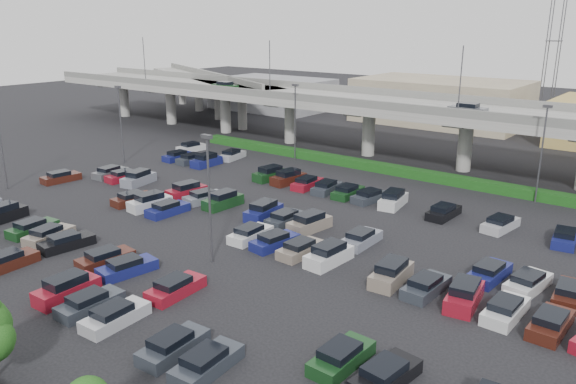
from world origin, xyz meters
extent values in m
plane|color=black|center=(0.00, 0.00, 0.00)|extent=(280.00, 280.00, 0.00)
cube|color=gray|center=(0.00, 32.00, 7.25)|extent=(150.00, 13.00, 1.10)
cube|color=slate|center=(0.00, 25.75, 8.30)|extent=(150.00, 0.50, 1.00)
cube|color=slate|center=(0.00, 38.25, 8.30)|extent=(150.00, 0.50, 1.00)
cylinder|color=gray|center=(-65.00, 32.00, 3.35)|extent=(1.80, 1.80, 6.70)
cube|color=slate|center=(-65.00, 32.00, 6.50)|extent=(2.60, 9.75, 0.50)
cylinder|color=gray|center=(-51.00, 32.00, 3.35)|extent=(1.80, 1.80, 6.70)
cube|color=slate|center=(-51.00, 32.00, 6.50)|extent=(2.60, 9.75, 0.50)
cylinder|color=gray|center=(-37.00, 32.00, 3.35)|extent=(1.80, 1.80, 6.70)
cube|color=slate|center=(-37.00, 32.00, 6.50)|extent=(2.60, 9.75, 0.50)
cylinder|color=gray|center=(-23.00, 32.00, 3.35)|extent=(1.80, 1.80, 6.70)
cube|color=slate|center=(-23.00, 32.00, 6.50)|extent=(2.60, 9.75, 0.50)
cylinder|color=gray|center=(-9.00, 32.00, 3.35)|extent=(1.80, 1.80, 6.70)
cube|color=slate|center=(-9.00, 32.00, 6.50)|extent=(2.60, 9.75, 0.50)
cylinder|color=gray|center=(5.00, 32.00, 3.35)|extent=(1.80, 1.80, 6.70)
cube|color=slate|center=(5.00, 32.00, 6.50)|extent=(2.60, 9.75, 0.50)
cube|color=#153D19|center=(-34.00, 29.00, 8.21)|extent=(4.40, 1.82, 0.82)
cube|color=black|center=(-34.00, 29.00, 8.84)|extent=(2.30, 1.60, 0.50)
cube|color=#4E5155|center=(6.00, 29.00, 8.21)|extent=(4.40, 1.82, 0.82)
cube|color=black|center=(6.00, 29.00, 8.84)|extent=(2.30, 1.60, 0.50)
cylinder|color=#46454A|center=(-50.00, 25.90, 11.80)|extent=(0.14, 0.14, 8.00)
cylinder|color=#46454A|center=(-22.00, 25.90, 11.80)|extent=(0.14, 0.14, 8.00)
cylinder|color=#46454A|center=(6.00, 25.90, 11.80)|extent=(0.14, 0.14, 8.00)
cube|color=gray|center=(-52.00, 43.00, 7.25)|extent=(50.93, 30.13, 1.10)
cube|color=slate|center=(-52.00, 43.00, 8.30)|extent=(47.34, 22.43, 1.00)
cylinder|color=gray|center=(-69.22, 51.03, 3.35)|extent=(1.60, 1.60, 6.70)
cylinder|color=gray|center=(-58.34, 45.96, 3.35)|extent=(1.60, 1.60, 6.70)
cylinder|color=gray|center=(-47.47, 40.89, 3.35)|extent=(1.60, 1.60, 6.70)
cylinder|color=gray|center=(-36.59, 35.82, 3.35)|extent=(1.60, 1.60, 6.70)
cube|color=#153D11|center=(0.00, 25.00, 0.55)|extent=(66.00, 1.60, 1.10)
cube|color=#421A11|center=(-11.75, -18.50, 0.41)|extent=(2.12, 4.51, 0.82)
cube|color=black|center=(-11.75, -18.70, 1.04)|extent=(1.76, 2.40, 0.50)
cube|color=maroon|center=(-3.50, -18.50, 0.53)|extent=(2.01, 4.47, 1.05)
cube|color=black|center=(-3.50, -18.50, 1.34)|extent=(1.71, 2.67, 0.65)
cube|color=#2F343D|center=(-0.75, -18.50, 0.41)|extent=(1.88, 4.42, 0.82)
cube|color=black|center=(-0.75, -18.70, 1.04)|extent=(1.63, 2.32, 0.50)
cube|color=#B9B9BE|center=(2.00, -18.50, 0.41)|extent=(2.08, 4.50, 0.82)
cube|color=black|center=(2.00, -18.70, 1.04)|extent=(1.73, 2.39, 0.50)
cube|color=#2F343D|center=(7.50, -18.50, 0.41)|extent=(2.12, 4.52, 0.82)
cube|color=black|center=(7.50, -18.70, 1.04)|extent=(1.76, 2.41, 0.50)
cube|color=#2F343D|center=(10.25, -18.50, 0.41)|extent=(2.15, 4.52, 0.82)
cube|color=black|center=(10.25, -18.70, 1.04)|extent=(1.77, 2.41, 0.50)
cube|color=black|center=(-22.75, -13.50, 0.53)|extent=(2.49, 4.63, 1.05)
cube|color=black|center=(-22.75, -13.50, 1.34)|extent=(1.99, 2.82, 0.65)
cube|color=#153D19|center=(-17.25, -13.50, 0.41)|extent=(2.30, 4.58, 0.82)
cube|color=black|center=(-17.25, -13.70, 1.04)|extent=(1.85, 2.46, 0.50)
cube|color=gray|center=(-14.50, -13.50, 0.41)|extent=(2.67, 4.68, 0.82)
cube|color=black|center=(-14.50, -13.70, 1.04)|extent=(2.03, 2.58, 0.50)
cube|color=black|center=(-11.75, -13.50, 0.41)|extent=(2.33, 4.58, 0.82)
cube|color=black|center=(-11.75, -13.70, 1.04)|extent=(1.86, 2.47, 0.50)
cube|color=#421A11|center=(-6.25, -13.50, 0.41)|extent=(2.24, 4.56, 0.82)
cube|color=black|center=(-6.25, -13.70, 1.04)|extent=(1.82, 2.45, 0.50)
cube|color=navy|center=(-3.50, -13.50, 0.41)|extent=(2.46, 4.62, 0.82)
cube|color=black|center=(-3.50, -13.70, 1.04)|extent=(1.93, 2.52, 0.50)
cube|color=maroon|center=(2.00, -13.50, 0.41)|extent=(2.09, 4.50, 0.82)
cube|color=black|center=(2.00, -13.70, 1.04)|extent=(1.74, 2.39, 0.50)
cube|color=#153D19|center=(15.75, -13.50, 0.41)|extent=(1.92, 4.44, 0.82)
cube|color=black|center=(15.75, -13.70, 1.04)|extent=(1.65, 2.34, 0.50)
cube|color=black|center=(18.50, -13.50, 0.41)|extent=(2.32, 4.58, 0.82)
cube|color=black|center=(18.50, -13.70, 1.04)|extent=(1.86, 2.47, 0.50)
cube|color=#421A11|center=(-31.00, -2.50, 0.41)|extent=(2.18, 4.54, 0.82)
cube|color=black|center=(-31.00, -2.70, 1.04)|extent=(1.79, 2.43, 0.50)
cube|color=#421A11|center=(-17.25, -2.50, 0.41)|extent=(2.22, 4.55, 0.82)
cube|color=black|center=(-17.25, -2.70, 1.04)|extent=(1.81, 2.44, 0.50)
cube|color=silver|center=(-14.50, -2.50, 0.53)|extent=(2.27, 4.57, 1.05)
cube|color=black|center=(-14.50, -2.50, 1.34)|extent=(1.86, 2.75, 0.65)
cube|color=navy|center=(-11.75, -2.50, 0.41)|extent=(1.93, 4.44, 0.82)
cube|color=black|center=(-11.75, -2.70, 1.04)|extent=(1.66, 2.34, 0.50)
cube|color=silver|center=(-0.75, -2.50, 0.41)|extent=(1.99, 4.47, 0.82)
cube|color=black|center=(-0.75, -2.70, 1.04)|extent=(1.69, 2.36, 0.50)
cube|color=navy|center=(2.00, -2.50, 0.41)|extent=(2.45, 4.62, 0.82)
cube|color=black|center=(2.00, -2.70, 1.04)|extent=(1.92, 2.51, 0.50)
cube|color=gray|center=(4.75, -2.50, 0.41)|extent=(2.04, 4.49, 0.82)
cube|color=black|center=(4.75, -2.70, 1.04)|extent=(1.72, 2.38, 0.50)
cube|color=silver|center=(7.50, -2.50, 0.53)|extent=(2.09, 4.50, 1.05)
cube|color=black|center=(7.50, -2.50, 1.34)|extent=(1.76, 2.69, 0.65)
cube|color=gray|center=(13.00, -2.50, 0.53)|extent=(2.16, 4.53, 1.05)
cube|color=black|center=(13.00, -2.50, 1.34)|extent=(1.80, 2.72, 0.65)
cube|color=#2F343D|center=(15.75, -2.50, 0.41)|extent=(2.06, 4.49, 0.82)
cube|color=black|center=(15.75, -2.70, 1.04)|extent=(1.73, 2.38, 0.50)
cube|color=maroon|center=(18.50, -2.50, 0.53)|extent=(2.44, 4.62, 1.05)
cube|color=black|center=(18.50, -2.50, 1.34)|extent=(1.96, 2.80, 0.65)
cube|color=silver|center=(21.25, -2.50, 0.41)|extent=(1.96, 4.46, 0.82)
cube|color=black|center=(21.25, -2.70, 1.04)|extent=(1.68, 2.35, 0.50)
cube|color=#421A11|center=(24.00, -2.50, 0.41)|extent=(1.94, 4.45, 0.82)
cube|color=black|center=(24.00, -2.70, 1.04)|extent=(1.66, 2.34, 0.50)
cube|color=#4E5155|center=(-28.25, 2.50, 0.41)|extent=(2.27, 4.56, 0.82)
cube|color=black|center=(-28.25, 2.30, 1.04)|extent=(1.83, 2.45, 0.50)
cube|color=maroon|center=(-25.50, 2.50, 0.41)|extent=(2.18, 4.54, 0.82)
cube|color=black|center=(-25.50, 2.30, 1.04)|extent=(1.79, 2.42, 0.50)
cube|color=gray|center=(-22.75, 2.50, 0.53)|extent=(2.63, 4.67, 1.05)
cube|color=black|center=(-22.75, 2.50, 1.34)|extent=(2.07, 2.86, 0.65)
cube|color=maroon|center=(-14.50, 2.50, 0.53)|extent=(2.31, 4.58, 1.05)
cube|color=black|center=(-14.50, 2.50, 1.34)|extent=(1.89, 2.77, 0.65)
cube|color=gray|center=(-11.75, 2.50, 0.41)|extent=(2.57, 4.65, 0.82)
cube|color=black|center=(-11.75, 2.30, 1.04)|extent=(1.98, 2.55, 0.50)
cube|color=#153D19|center=(-9.00, 2.50, 0.53)|extent=(2.01, 4.48, 1.05)
cube|color=black|center=(-9.00, 2.50, 1.34)|extent=(1.71, 2.67, 0.65)
cube|color=navy|center=(-3.50, 2.50, 0.53)|extent=(2.26, 4.56, 1.05)
cube|color=black|center=(-3.50, 2.50, 1.34)|extent=(1.86, 2.75, 0.65)
cube|color=#2F343D|center=(-0.75, 2.50, 0.41)|extent=(1.87, 4.42, 0.82)
cube|color=black|center=(-0.75, 2.30, 1.04)|extent=(1.63, 2.32, 0.50)
cube|color=gray|center=(2.00, 2.50, 0.53)|extent=(2.34, 4.59, 1.05)
cube|color=black|center=(2.00, 2.50, 1.34)|extent=(1.91, 2.78, 0.65)
cube|color=gray|center=(7.50, 2.50, 0.41)|extent=(1.88, 4.42, 0.82)
cube|color=black|center=(7.50, 2.30, 1.04)|extent=(1.63, 2.32, 0.50)
cube|color=navy|center=(18.50, 2.50, 0.41)|extent=(2.13, 4.52, 0.82)
cube|color=black|center=(18.50, 2.30, 1.04)|extent=(1.76, 2.41, 0.50)
cube|color=silver|center=(21.25, 2.50, 0.41)|extent=(2.43, 4.62, 0.82)
cube|color=black|center=(21.25, 2.30, 1.04)|extent=(1.91, 2.51, 0.50)
cube|color=#421A11|center=(24.00, 2.50, 0.41)|extent=(2.20, 4.54, 0.82)
cube|color=black|center=(24.00, 2.30, 1.04)|extent=(1.80, 2.43, 0.50)
cube|color=navy|center=(-28.25, 13.50, 0.41)|extent=(2.00, 4.47, 0.82)
cube|color=black|center=(-28.25, 13.30, 1.04)|extent=(1.70, 2.36, 0.50)
cube|color=#2F343D|center=(-25.50, 13.50, 0.41)|extent=(1.96, 4.46, 0.82)
cube|color=black|center=(-25.50, 13.30, 1.04)|extent=(1.67, 2.35, 0.50)
cube|color=navy|center=(-22.75, 13.50, 0.53)|extent=(1.96, 4.46, 1.05)
cube|color=black|center=(-22.75, 13.50, 1.34)|extent=(1.68, 2.65, 0.65)
cube|color=#153D19|center=(-11.75, 13.50, 0.53)|extent=(2.43, 4.61, 1.05)
cube|color=black|center=(-11.75, 13.50, 1.34)|extent=(1.95, 2.80, 0.65)
cube|color=#421A11|center=(-9.00, 13.50, 0.53)|extent=(2.46, 4.62, 1.05)
cube|color=black|center=(-9.00, 13.50, 1.34)|extent=(1.97, 2.81, 0.65)
cube|color=maroon|center=(-6.25, 13.50, 0.41)|extent=(2.09, 4.51, 0.82)
cube|color=black|center=(-6.25, 13.30, 1.04)|extent=(1.74, 2.40, 0.50)
cube|color=#2F343D|center=(-3.50, 13.50, 0.41)|extent=(2.19, 4.54, 0.82)
cube|color=black|center=(-3.50, 13.30, 1.04)|extent=(1.79, 2.43, 0.50)
cube|color=#153D19|center=(-0.75, 13.50, 0.41)|extent=(1.96, 4.46, 0.82)
cube|color=black|center=(-0.75, 13.30, 1.04)|extent=(1.67, 2.35, 0.50)
cube|color=#2F343D|center=(2.00, 13.50, 0.41)|extent=(2.55, 4.65, 0.82)
cube|color=black|center=(2.00, 13.30, 1.04)|extent=(1.97, 2.54, 0.50)
cube|color=silver|center=(4.75, 13.50, 0.53)|extent=(2.45, 4.62, 1.05)
cube|color=black|center=(4.75, 13.50, 1.34)|extent=(1.97, 2.81, 0.65)
cube|color=black|center=(10.25, 13.50, 0.41)|extent=(2.01, 4.48, 0.82)
cube|color=black|center=(10.25, 13.30, 1.04)|extent=(1.70, 2.37, 0.50)
cube|color=#B9B9BE|center=(15.75, 13.50, 0.41)|extent=(2.43, 4.61, 0.82)
cube|color=black|center=(15.75, 13.30, 1.04)|extent=(1.91, 2.51, 0.50)
cube|color=navy|center=(21.25, 13.50, 0.41)|extent=(2.38, 4.60, 0.82)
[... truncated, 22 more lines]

